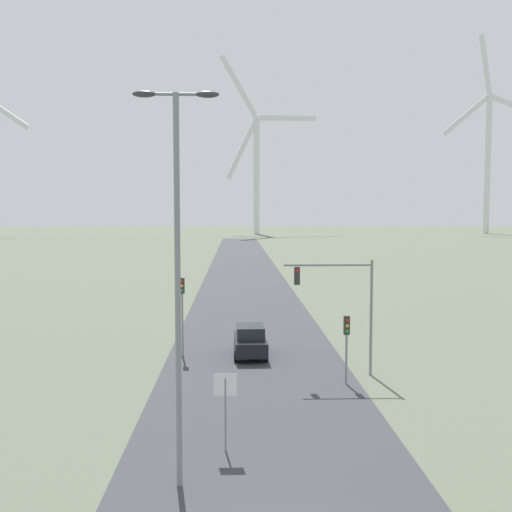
% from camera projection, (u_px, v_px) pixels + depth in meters
% --- Properties ---
extents(road_surface, '(10.00, 240.00, 0.01)m').
position_uv_depth(road_surface, '(246.00, 292.00, 62.13)').
color(road_surface, '#38383D').
rests_on(road_surface, ground).
extents(streetlamp, '(2.54, 0.32, 11.94)m').
position_uv_depth(streetlamp, '(177.00, 251.00, 17.85)').
color(streetlamp, gray).
rests_on(streetlamp, ground).
extents(stop_sign_near, '(0.81, 0.07, 2.80)m').
position_uv_depth(stop_sign_near, '(225.00, 397.00, 20.85)').
color(stop_sign_near, gray).
rests_on(stop_sign_near, ground).
extents(traffic_light_post_near_left, '(0.28, 0.34, 4.58)m').
position_uv_depth(traffic_light_post_near_left, '(182.00, 299.00, 34.44)').
color(traffic_light_post_near_left, gray).
rests_on(traffic_light_post_near_left, ground).
extents(traffic_light_post_near_right, '(0.28, 0.33, 3.35)m').
position_uv_depth(traffic_light_post_near_right, '(347.00, 334.00, 28.94)').
color(traffic_light_post_near_right, gray).
rests_on(traffic_light_post_near_right, ground).
extents(traffic_light_mast_overhead, '(4.56, 0.35, 5.94)m').
position_uv_depth(traffic_light_mast_overhead, '(341.00, 293.00, 30.37)').
color(traffic_light_mast_overhead, gray).
rests_on(traffic_light_mast_overhead, ground).
extents(car_approaching, '(1.90, 4.14, 1.83)m').
position_uv_depth(car_approaching, '(250.00, 341.00, 34.60)').
color(car_approaching, black).
rests_on(car_approaching, ground).
extents(wind_turbine_left, '(35.22, 14.65, 61.60)m').
position_uv_depth(wind_turbine_left, '(257.00, 160.00, 211.80)').
color(wind_turbine_left, silver).
rests_on(wind_turbine_left, ground).
extents(wind_turbine_center, '(37.78, 3.02, 71.16)m').
position_uv_depth(wind_turbine_center, '(488.00, 149.00, 216.17)').
color(wind_turbine_center, silver).
rests_on(wind_turbine_center, ground).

